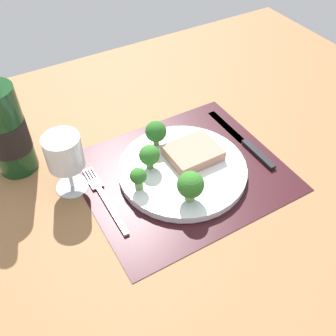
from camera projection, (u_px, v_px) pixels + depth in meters
The scene contains 12 objects.
ground_plane at pixel (182, 178), 81.85cm from camera, with size 140.00×110.00×3.00cm, color brown.
placemat at pixel (182, 173), 80.68cm from camera, with size 40.55×34.70×0.30cm, color black.
plate at pixel (183, 169), 80.00cm from camera, with size 26.53×26.53×1.60cm, color silver.
steak at pixel (193, 153), 80.63cm from camera, with size 10.60×8.64×2.38cm, color tan.
broccoli_back_left at pixel (190, 185), 70.59cm from camera, with size 5.09×5.09×6.59cm.
broccoli_center at pixel (149, 156), 77.04cm from camera, with size 4.22×4.22×5.49cm.
broccoli_near_fork at pixel (156, 132), 81.76cm from camera, with size 4.55×4.55×5.89cm.
broccoli_near_steak at pixel (138, 177), 73.28cm from camera, with size 3.29×3.29×4.95cm.
fork at pixel (105, 198), 75.30cm from camera, with size 2.40×19.20×0.50cm.
knife at pixel (245, 142), 86.63cm from camera, with size 1.80×23.00×0.80cm.
wine_bottle at pixel (5, 129), 74.93cm from camera, with size 8.11×8.11×27.75cm.
wine_glass at pixel (65, 155), 71.95cm from camera, with size 7.03×7.03×12.94cm.
Camera 1 is at (-30.66, -46.89, 58.29)cm, focal length 41.39 mm.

